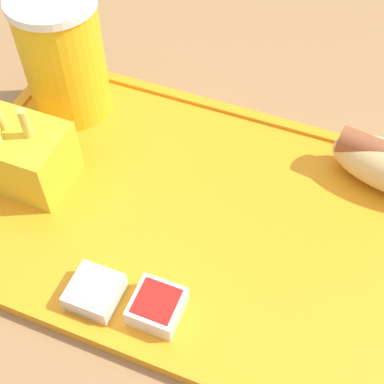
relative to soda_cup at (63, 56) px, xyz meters
The scene contains 6 objects.
dining_table 0.49m from the soda_cup, 25.09° to the right, with size 1.44×1.19×0.76m.
food_tray 0.21m from the soda_cup, 26.47° to the right, with size 0.48×0.30×0.01m.
soda_cup is the anchor object (origin of this frame).
fries_carton 0.11m from the soda_cup, 83.87° to the right, with size 0.08×0.07×0.10m.
sauce_cup_mayo 0.25m from the soda_cup, 56.30° to the right, with size 0.04×0.04×0.02m.
sauce_cup_ketchup 0.27m from the soda_cup, 45.93° to the right, with size 0.04×0.04×0.02m.
Camera 1 is at (0.13, -0.29, 1.18)m, focal length 50.00 mm.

